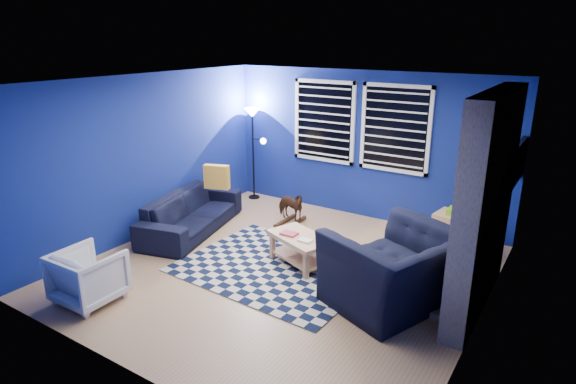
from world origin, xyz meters
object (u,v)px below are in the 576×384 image
at_px(coffee_table, 300,244).
at_px(cabinet, 458,232).
at_px(armchair_big, 395,269).
at_px(armchair_bent, 89,276).
at_px(tv, 517,163).
at_px(floor_lamp, 253,125).
at_px(sofa, 192,213).
at_px(rocking_horse, 290,206).

distance_m(coffee_table, cabinet, 2.37).
height_order(armchair_big, armchair_bent, armchair_big).
distance_m(tv, cabinet, 1.29).
bearing_deg(cabinet, armchair_big, -89.19).
height_order(coffee_table, cabinet, cabinet).
bearing_deg(armchair_big, coffee_table, -79.65).
relative_size(tv, floor_lamp, 0.57).
bearing_deg(sofa, tv, -84.12).
xyz_separation_m(armchair_big, coffee_table, (-1.46, 0.29, -0.15)).
relative_size(armchair_big, rocking_horse, 2.38).
bearing_deg(armchair_bent, armchair_big, -149.98).
bearing_deg(sofa, armchair_big, -110.64).
bearing_deg(armchair_big, cabinet, -165.14).
bearing_deg(coffee_table, armchair_big, -11.44).
relative_size(sofa, armchair_bent, 2.98).
xyz_separation_m(tv, cabinet, (-0.64, -0.08, -1.12)).
relative_size(tv, armchair_bent, 1.41).
height_order(rocking_horse, coffee_table, rocking_horse).
distance_m(armchair_bent, rocking_horse, 3.43).
distance_m(tv, floor_lamp, 4.58).
distance_m(sofa, rocking_horse, 1.62).
distance_m(sofa, coffee_table, 2.11).
bearing_deg(floor_lamp, tv, -3.09).
bearing_deg(floor_lamp, sofa, -85.92).
height_order(armchair_bent, floor_lamp, floor_lamp).
bearing_deg(cabinet, tv, 14.57).
height_order(armchair_big, cabinet, armchair_big).
bearing_deg(rocking_horse, cabinet, -72.08).
distance_m(tv, armchair_big, 2.40).
height_order(tv, coffee_table, tv).
bearing_deg(rocking_horse, tv, -72.64).
distance_m(armchair_bent, coffee_table, 2.69).
distance_m(rocking_horse, cabinet, 2.67).
height_order(armchair_big, coffee_table, armchair_big).
bearing_deg(cabinet, floor_lamp, -176.95).
bearing_deg(armchair_bent, tv, -136.61).
bearing_deg(cabinet, sofa, -150.03).
bearing_deg(coffee_table, cabinet, 44.36).
relative_size(armchair_bent, cabinet, 1.00).
xyz_separation_m(armchair_bent, coffee_table, (1.61, 2.16, -0.01)).
xyz_separation_m(tv, floor_lamp, (-4.58, 0.25, 0.03)).
xyz_separation_m(rocking_horse, coffee_table, (0.93, -1.21, -0.01)).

